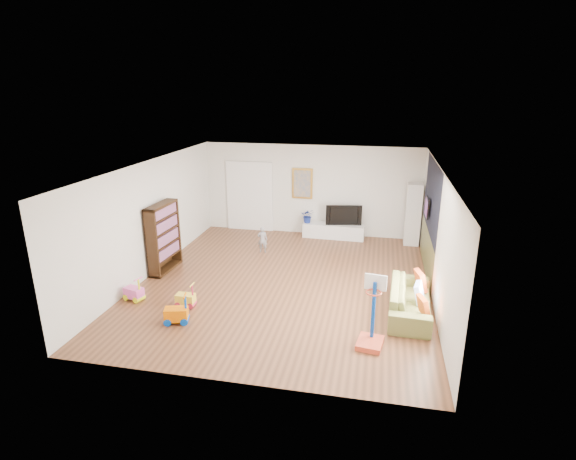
% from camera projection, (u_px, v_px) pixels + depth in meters
% --- Properties ---
extents(floor, '(6.50, 7.50, 0.00)m').
position_uv_depth(floor, '(284.00, 282.00, 10.38)').
color(floor, brown).
rests_on(floor, ground).
extents(ceiling, '(6.50, 7.50, 0.00)m').
position_uv_depth(ceiling, '(284.00, 166.00, 9.55)').
color(ceiling, white).
rests_on(ceiling, ground).
extents(wall_back, '(6.50, 0.00, 2.70)m').
position_uv_depth(wall_back, '(311.00, 190.00, 13.46)').
color(wall_back, silver).
rests_on(wall_back, ground).
extents(wall_front, '(6.50, 0.00, 2.70)m').
position_uv_depth(wall_front, '(230.00, 303.00, 6.48)').
color(wall_front, white).
rests_on(wall_front, ground).
extents(wall_left, '(0.00, 7.50, 2.70)m').
position_uv_depth(wall_left, '(150.00, 218.00, 10.60)').
color(wall_left, silver).
rests_on(wall_left, ground).
extents(wall_right, '(0.00, 7.50, 2.70)m').
position_uv_depth(wall_right, '(437.00, 236.00, 9.34)').
color(wall_right, silver).
rests_on(wall_right, ground).
extents(navy_accent, '(0.01, 3.20, 1.70)m').
position_uv_depth(navy_accent, '(432.00, 197.00, 10.49)').
color(navy_accent, black).
rests_on(navy_accent, wall_right).
extents(olive_wainscot, '(0.01, 3.20, 1.00)m').
position_uv_depth(olive_wainscot, '(426.00, 251.00, 10.91)').
color(olive_wainscot, brown).
rests_on(olive_wainscot, wall_right).
extents(doorway, '(1.45, 0.06, 2.10)m').
position_uv_depth(doorway, '(250.00, 197.00, 13.89)').
color(doorway, white).
rests_on(doorway, ground).
extents(painting_back, '(0.62, 0.06, 0.92)m').
position_uv_depth(painting_back, '(302.00, 184.00, 13.41)').
color(painting_back, gold).
rests_on(painting_back, wall_back).
extents(artwork_right, '(0.04, 0.56, 0.46)m').
position_uv_depth(artwork_right, '(427.00, 207.00, 10.79)').
color(artwork_right, '#7F3F8C').
rests_on(artwork_right, wall_right).
extents(media_console, '(1.83, 0.52, 0.42)m').
position_uv_depth(media_console, '(334.00, 231.00, 13.38)').
color(media_console, silver).
rests_on(media_console, ground).
extents(tall_cabinet, '(0.41, 0.41, 1.76)m').
position_uv_depth(tall_cabinet, '(413.00, 214.00, 12.64)').
color(tall_cabinet, white).
rests_on(tall_cabinet, ground).
extents(bookshelf, '(0.35, 1.16, 1.68)m').
position_uv_depth(bookshelf, '(164.00, 238.00, 10.85)').
color(bookshelf, black).
rests_on(bookshelf, ground).
extents(sofa, '(0.89, 2.04, 0.59)m').
position_uv_depth(sofa, '(410.00, 299.00, 8.91)').
color(sofa, olive).
rests_on(sofa, ground).
extents(basketball_hoop, '(0.51, 0.59, 1.28)m').
position_uv_depth(basketball_hoop, '(372.00, 313.00, 7.67)').
color(basketball_hoop, '#C54329').
rests_on(basketball_hoop, ground).
extents(ride_on_yellow, '(0.38, 0.24, 0.51)m').
position_uv_depth(ride_on_yellow, '(185.00, 295.00, 9.19)').
color(ride_on_yellow, yellow).
rests_on(ride_on_yellow, ground).
extents(ride_on_orange, '(0.49, 0.38, 0.58)m').
position_uv_depth(ride_on_orange, '(176.00, 309.00, 8.53)').
color(ride_on_orange, orange).
rests_on(ride_on_orange, ground).
extents(ride_on_pink, '(0.45, 0.34, 0.53)m').
position_uv_depth(ride_on_pink, '(133.00, 288.00, 9.46)').
color(ride_on_pink, '#E755B0').
rests_on(ride_on_pink, ground).
extents(child, '(0.28, 0.20, 0.73)m').
position_uv_depth(child, '(262.00, 240.00, 12.16)').
color(child, gray).
rests_on(child, ground).
extents(tv, '(1.06, 0.31, 0.60)m').
position_uv_depth(tv, '(343.00, 214.00, 13.22)').
color(tv, black).
rests_on(tv, media_console).
extents(vase_plant, '(0.42, 0.37, 0.43)m').
position_uv_depth(vase_plant, '(308.00, 216.00, 13.39)').
color(vase_plant, navy).
rests_on(vase_plant, media_console).
extents(pillow_left, '(0.20, 0.37, 0.36)m').
position_uv_depth(pillow_left, '(423.00, 306.00, 8.29)').
color(pillow_left, '#B44414').
rests_on(pillow_left, sofa).
extents(pillow_center, '(0.18, 0.40, 0.39)m').
position_uv_depth(pillow_center, '(419.00, 293.00, 8.82)').
color(pillow_center, white).
rests_on(pillow_center, sofa).
extents(pillow_right, '(0.21, 0.42, 0.41)m').
position_uv_depth(pillow_right, '(420.00, 280.00, 9.37)').
color(pillow_right, '#CC451C').
rests_on(pillow_right, sofa).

